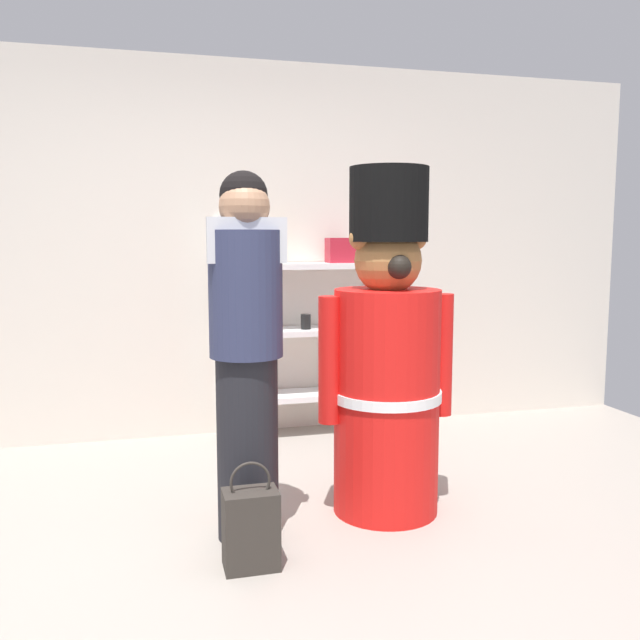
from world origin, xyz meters
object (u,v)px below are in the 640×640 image
(merchandise_shelf, at_px, (306,323))
(teddy_bear_guard, at_px, (387,364))
(person_shopper, at_px, (246,349))
(shopping_bag, at_px, (251,528))

(merchandise_shelf, bearing_deg, teddy_bear_guard, -87.48)
(teddy_bear_guard, xyz_separation_m, person_shopper, (-0.72, -0.12, 0.13))
(person_shopper, distance_m, shopping_bag, 0.78)
(teddy_bear_guard, relative_size, shopping_bag, 3.73)
(shopping_bag, bearing_deg, teddy_bear_guard, 29.52)
(teddy_bear_guard, bearing_deg, merchandise_shelf, 92.52)
(person_shopper, bearing_deg, teddy_bear_guard, 9.62)
(merchandise_shelf, relative_size, shopping_bag, 3.31)
(merchandise_shelf, distance_m, shopping_bag, 2.10)
(teddy_bear_guard, bearing_deg, shopping_bag, -150.48)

